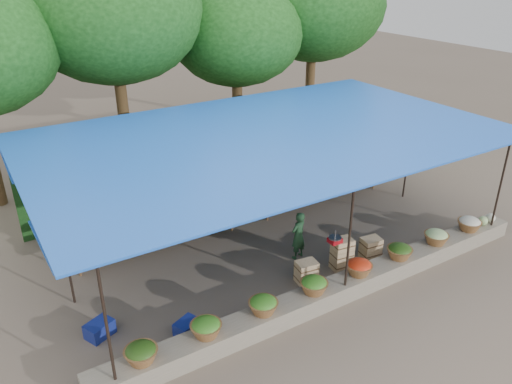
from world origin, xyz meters
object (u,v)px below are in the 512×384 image
weighing_scale (335,240)px  blue_crate_back (100,329)px  blue_crate_front (187,327)px  crate_counter (341,257)px  vendor_seated (298,235)px

weighing_scale → blue_crate_back: bearing=172.7°
weighing_scale → blue_crate_front: weighing_scale is taller
blue_crate_back → blue_crate_front: bearing=-53.3°
crate_counter → vendor_seated: vendor_seated is taller
weighing_scale → blue_crate_back: weighing_scale is taller
weighing_scale → blue_crate_back: size_ratio=0.62×
vendor_seated → blue_crate_front: 3.54m
weighing_scale → blue_crate_front: size_ratio=0.68×
weighing_scale → blue_crate_front: 3.75m
weighing_scale → vendor_seated: 0.99m
blue_crate_front → blue_crate_back: 1.64m
crate_counter → blue_crate_back: 5.38m
weighing_scale → vendor_seated: vendor_seated is taller
blue_crate_front → blue_crate_back: bearing=127.2°
blue_crate_front → crate_counter: bearing=-21.4°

